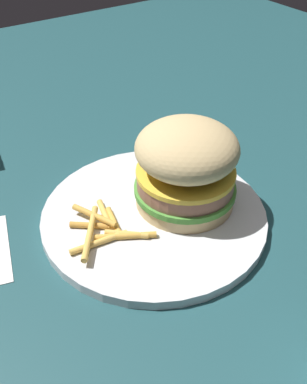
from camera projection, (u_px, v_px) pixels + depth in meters
The scene contains 4 objects.
ground_plane at pixel (160, 225), 0.53m from camera, with size 1.60×1.60×0.00m, color #1E474C.
plate at pixel (154, 216), 0.54m from camera, with size 0.27×0.27×0.01m, color silver.
sandwich at pixel (186, 166), 0.52m from camera, with size 0.12×0.12×0.11m.
fries_pile at pixel (105, 229), 0.50m from camera, with size 0.09×0.09×0.01m.
Camera 1 is at (0.32, -0.23, 0.36)m, focal length 41.89 mm.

